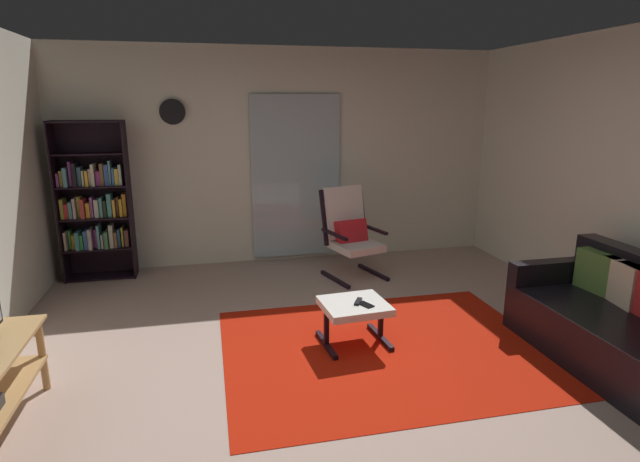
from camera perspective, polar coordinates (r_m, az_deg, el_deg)
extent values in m
plane|color=tan|center=(3.93, 2.87, -15.39)|extent=(7.02, 7.02, 0.00)
cube|color=silver|center=(6.29, -4.10, 8.36)|extent=(5.60, 0.06, 2.60)
cube|color=silver|center=(6.28, -2.75, 6.07)|extent=(1.10, 0.01, 2.00)
cube|color=red|center=(4.25, 7.49, -13.03)|extent=(2.61, 2.05, 0.01)
cylinder|color=tan|center=(4.05, -28.93, -12.20)|extent=(0.05, 0.05, 0.52)
cube|color=black|center=(6.20, -27.47, 2.81)|extent=(0.02, 0.30, 1.77)
cube|color=black|center=(6.05, -20.73, 3.26)|extent=(0.02, 0.30, 1.77)
cube|color=black|center=(6.25, -23.90, 3.29)|extent=(0.75, 0.02, 1.77)
cube|color=black|center=(6.33, -23.35, -4.69)|extent=(0.72, 0.28, 0.02)
cube|color=black|center=(6.23, -23.65, -1.74)|extent=(0.72, 0.28, 0.02)
cube|color=black|center=(6.15, -23.98, 1.43)|extent=(0.72, 0.28, 0.02)
cube|color=black|center=(6.09, -24.31, 4.67)|extent=(0.72, 0.28, 0.02)
cube|color=black|center=(6.05, -24.65, 7.97)|extent=(0.72, 0.28, 0.02)
cube|color=black|center=(6.03, -24.99, 11.15)|extent=(0.72, 0.28, 0.02)
cube|color=beige|center=(6.26, -26.77, -0.96)|extent=(0.02, 0.16, 0.20)
cube|color=#40903A|center=(6.29, -26.40, -0.82)|extent=(0.02, 0.10, 0.21)
cube|color=gold|center=(6.28, -26.00, -1.02)|extent=(0.04, 0.16, 0.17)
cube|color=teal|center=(6.24, -25.63, -0.90)|extent=(0.04, 0.22, 0.20)
cube|color=#308C44|center=(6.26, -25.20, -0.97)|extent=(0.03, 0.23, 0.17)
cube|color=#3E6AAA|center=(6.22, -24.86, -0.81)|extent=(0.04, 0.19, 0.21)
cube|color=beige|center=(6.21, -24.46, -0.72)|extent=(0.04, 0.23, 0.23)
cube|color=#8E3985|center=(6.21, -24.00, -0.74)|extent=(0.03, 0.10, 0.21)
cube|color=#579C9F|center=(6.19, -23.69, -0.50)|extent=(0.02, 0.20, 0.27)
cube|color=beige|center=(6.20, -23.31, -0.93)|extent=(0.02, 0.20, 0.16)
cube|color=#42774F|center=(6.18, -22.93, -0.79)|extent=(0.04, 0.23, 0.19)
cube|color=beige|center=(6.15, -22.51, -0.48)|extent=(0.04, 0.14, 0.26)
cube|color=brown|center=(6.16, -22.05, -0.80)|extent=(0.03, 0.18, 0.18)
cube|color=#3C6BA6|center=(6.16, -21.76, -0.70)|extent=(0.02, 0.13, 0.20)
cube|color=olive|center=(6.17, -21.41, -0.53)|extent=(0.02, 0.14, 0.22)
cube|color=brown|center=(6.17, -20.98, -0.65)|extent=(0.04, 0.16, 0.19)
cube|color=#9A9636|center=(6.20, -27.05, 2.30)|extent=(0.04, 0.18, 0.22)
cube|color=red|center=(6.21, -26.62, 2.10)|extent=(0.04, 0.21, 0.16)
cube|color=teal|center=(6.18, -26.28, 2.20)|extent=(0.04, 0.19, 0.19)
cube|color=beige|center=(6.19, -25.89, 2.42)|extent=(0.03, 0.23, 0.22)
cube|color=#A79E3E|center=(6.17, -25.54, 2.50)|extent=(0.04, 0.12, 0.24)
cube|color=#C63D39|center=(6.14, -25.18, 2.38)|extent=(0.04, 0.20, 0.21)
cube|color=gold|center=(6.16, -24.69, 2.24)|extent=(0.04, 0.17, 0.17)
cube|color=#994591|center=(6.13, -24.36, 2.51)|extent=(0.03, 0.14, 0.23)
cube|color=beige|center=(6.12, -23.89, 2.41)|extent=(0.04, 0.17, 0.20)
cube|color=teal|center=(6.11, -23.46, 2.53)|extent=(0.03, 0.16, 0.22)
cube|color=#272F21|center=(6.11, -23.10, 2.42)|extent=(0.03, 0.16, 0.19)
cube|color=teal|center=(6.10, -22.66, 2.78)|extent=(0.04, 0.17, 0.26)
cube|color=gold|center=(6.09, -22.20, 2.51)|extent=(0.03, 0.20, 0.19)
cube|color=brown|center=(6.09, -21.90, 2.61)|extent=(0.02, 0.11, 0.21)
cube|color=gold|center=(6.07, -21.56, 2.53)|extent=(0.03, 0.15, 0.20)
cube|color=orange|center=(6.07, -21.21, 2.83)|extent=(0.04, 0.14, 0.25)
cube|color=#91468E|center=(6.15, -27.43, 5.20)|extent=(0.03, 0.18, 0.15)
cube|color=#A48836|center=(6.13, -27.14, 5.32)|extent=(0.03, 0.14, 0.17)
cube|color=#5798A4|center=(6.12, -26.74, 5.52)|extent=(0.04, 0.23, 0.21)
cube|color=#9A3890|center=(6.13, -26.31, 5.87)|extent=(0.02, 0.18, 0.27)
cube|color=black|center=(6.12, -25.90, 5.80)|extent=(0.04, 0.23, 0.25)
cube|color=#5989A2|center=(6.12, -25.50, 5.64)|extent=(0.04, 0.15, 0.21)
cube|color=beige|center=(6.11, -25.09, 5.50)|extent=(0.02, 0.22, 0.17)
cube|color=gold|center=(6.09, -24.76, 5.51)|extent=(0.03, 0.24, 0.17)
cube|color=beige|center=(6.07, -24.51, 5.58)|extent=(0.03, 0.14, 0.18)
cube|color=beige|center=(6.05, -24.23, 5.85)|extent=(0.03, 0.18, 0.24)
cube|color=#9B3587|center=(6.07, -23.74, 5.54)|extent=(0.04, 0.15, 0.16)
cube|color=brown|center=(6.06, -23.37, 5.94)|extent=(0.04, 0.18, 0.24)
cube|color=#3B59AC|center=(6.03, -22.99, 5.89)|extent=(0.04, 0.11, 0.23)
cube|color=#5C9E9F|center=(6.03, -22.65, 6.11)|extent=(0.02, 0.12, 0.27)
cube|color=#3C6CB0|center=(6.04, -22.28, 5.79)|extent=(0.02, 0.19, 0.19)
cube|color=gold|center=(6.02, -21.98, 5.74)|extent=(0.04, 0.16, 0.18)
cube|color=beige|center=(6.03, -21.61, 6.01)|extent=(0.03, 0.21, 0.22)
cube|color=black|center=(4.42, 31.59, -11.19)|extent=(0.85, 1.90, 0.40)
cube|color=black|center=(4.93, 25.05, -4.15)|extent=(0.85, 0.14, 0.20)
cube|color=red|center=(4.55, 32.42, -5.59)|extent=(0.18, 0.39, 0.34)
cube|color=#507333|center=(4.83, 29.03, -4.08)|extent=(0.18, 0.39, 0.34)
cube|color=beige|center=(4.65, 31.18, -5.04)|extent=(0.20, 0.40, 0.34)
cube|color=black|center=(5.95, 6.05, -4.66)|extent=(0.20, 0.59, 0.04)
cube|color=black|center=(5.98, 4.80, 2.03)|extent=(0.09, 0.18, 0.63)
cube|color=black|center=(5.82, 6.07, 0.24)|extent=(0.18, 0.51, 0.03)
cube|color=black|center=(5.69, 1.71, -5.50)|extent=(0.20, 0.59, 0.04)
cube|color=black|center=(5.72, 0.44, 1.51)|extent=(0.09, 0.18, 0.63)
cube|color=black|center=(5.55, 1.65, -0.38)|extent=(0.18, 0.51, 0.03)
cube|color=white|center=(5.69, 4.10, -1.71)|extent=(0.61, 0.63, 0.08)
cube|color=white|center=(5.82, 2.78, 2.12)|extent=(0.51, 0.31, 0.60)
cube|color=red|center=(5.74, 3.58, -0.32)|extent=(0.40, 0.28, 0.34)
cube|color=white|center=(4.17, 3.91, -8.46)|extent=(0.56, 0.52, 0.06)
cube|color=black|center=(4.23, 0.72, -12.77)|extent=(0.08, 0.48, 0.04)
cube|color=black|center=(4.16, 0.73, -10.91)|extent=(0.04, 0.04, 0.30)
cube|color=black|center=(4.39, 6.83, -11.84)|extent=(0.08, 0.48, 0.04)
cube|color=black|center=(4.32, 6.89, -10.03)|extent=(0.04, 0.04, 0.30)
cube|color=black|center=(4.16, 4.34, -7.96)|extent=(0.10, 0.15, 0.02)
cube|color=black|center=(4.11, 5.20, -8.30)|extent=(0.12, 0.16, 0.01)
cylinder|color=silver|center=(6.12, -16.38, 12.84)|extent=(0.28, 0.02, 0.28)
cylinder|color=black|center=(6.11, -16.38, 12.83)|extent=(0.29, 0.01, 0.29)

